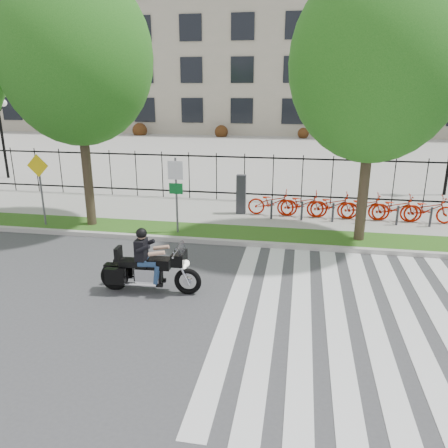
# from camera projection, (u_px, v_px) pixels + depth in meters

# --- Properties ---
(ground) EXTENTS (120.00, 120.00, 0.00)m
(ground) POSITION_uv_depth(u_px,v_px,m) (142.00, 300.00, 10.29)
(ground) COLOR #3E3E41
(ground) RESTS_ON ground
(curb) EXTENTS (60.00, 0.20, 0.15)m
(curb) POSITION_uv_depth(u_px,v_px,m) (187.00, 240.00, 14.11)
(curb) COLOR #ACA8A2
(curb) RESTS_ON ground
(grass_verge) EXTENTS (60.00, 1.50, 0.15)m
(grass_verge) POSITION_uv_depth(u_px,v_px,m) (193.00, 232.00, 14.91)
(grass_verge) COLOR #245214
(grass_verge) RESTS_ON ground
(sidewalk) EXTENTS (60.00, 3.50, 0.15)m
(sidewalk) POSITION_uv_depth(u_px,v_px,m) (208.00, 212.00, 17.26)
(sidewalk) COLOR #98978E
(sidewalk) RESTS_ON ground
(plaza) EXTENTS (80.00, 34.00, 0.10)m
(plaza) POSITION_uv_depth(u_px,v_px,m) (256.00, 151.00, 33.73)
(plaza) COLOR #98978E
(plaza) RESTS_ON ground
(crosswalk_stripes) EXTENTS (5.70, 8.00, 0.01)m
(crosswalk_stripes) POSITION_uv_depth(u_px,v_px,m) (353.00, 318.00, 9.48)
(crosswalk_stripes) COLOR silver
(crosswalk_stripes) RESTS_ON ground
(iron_fence) EXTENTS (30.00, 0.06, 2.00)m
(iron_fence) POSITION_uv_depth(u_px,v_px,m) (216.00, 176.00, 18.57)
(iron_fence) COLOR black
(iron_fence) RESTS_ON sidewalk
(office_building) EXTENTS (60.00, 21.90, 20.15)m
(office_building) POSITION_uv_depth(u_px,v_px,m) (276.00, 38.00, 49.43)
(office_building) COLOR #AEA18C
(office_building) RESTS_ON ground
(lamp_post_left) EXTENTS (1.06, 0.70, 4.25)m
(lamp_post_left) POSITION_uv_depth(u_px,v_px,m) (0.00, 119.00, 22.59)
(lamp_post_left) COLOR black
(lamp_post_left) RESTS_ON ground
(street_tree_1) EXTENTS (4.86, 4.86, 8.36)m
(street_tree_1) POSITION_uv_depth(u_px,v_px,m) (76.00, 57.00, 13.83)
(street_tree_1) COLOR #382B1E
(street_tree_1) RESTS_ON grass_verge
(street_tree_2) EXTENTS (4.94, 4.94, 8.15)m
(street_tree_2) POSITION_uv_depth(u_px,v_px,m) (376.00, 63.00, 12.37)
(street_tree_2) COLOR #382B1E
(street_tree_2) RESTS_ON grass_verge
(bike_share_station) EXTENTS (7.80, 0.86, 1.50)m
(bike_share_station) POSITION_uv_depth(u_px,v_px,m) (346.00, 206.00, 15.98)
(bike_share_station) COLOR #2D2D33
(bike_share_station) RESTS_ON sidewalk
(sign_pole_regulatory) EXTENTS (0.50, 0.09, 2.50)m
(sign_pole_regulatory) POSITION_uv_depth(u_px,v_px,m) (176.00, 186.00, 14.13)
(sign_pole_regulatory) COLOR #59595B
(sign_pole_regulatory) RESTS_ON grass_verge
(sign_pole_warning) EXTENTS (0.78, 0.09, 2.49)m
(sign_pole_warning) POSITION_uv_depth(u_px,v_px,m) (40.00, 180.00, 14.94)
(sign_pole_warning) COLOR #59595B
(sign_pole_warning) RESTS_ON grass_verge
(motorcycle_rider) EXTENTS (2.55, 0.76, 1.96)m
(motorcycle_rider) POSITION_uv_depth(u_px,v_px,m) (149.00, 267.00, 10.55)
(motorcycle_rider) COLOR black
(motorcycle_rider) RESTS_ON ground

